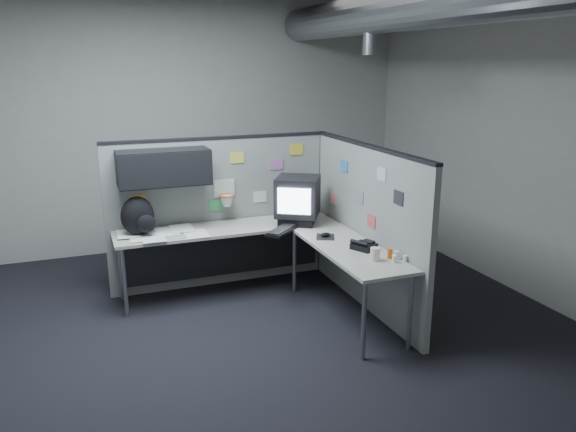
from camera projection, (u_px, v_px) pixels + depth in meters
name	position (u px, v px, depth m)	size (l,w,h in m)	color
room	(327.00, 96.00, 4.80)	(5.62, 5.62, 3.22)	black
partition_back	(206.00, 198.00, 5.92)	(2.44, 0.42, 1.63)	gray
partition_right	(366.00, 226.00, 5.52)	(0.07, 2.23, 1.63)	gray
desk	(259.00, 243.00, 5.68)	(2.31, 2.11, 0.73)	#A9A499
monitor	(298.00, 199.00, 5.91)	(0.59, 0.59, 0.49)	black
keyboard	(282.00, 230.00, 5.64)	(0.43, 0.42, 0.04)	black
mouse	(325.00, 236.00, 5.47)	(0.24, 0.26, 0.05)	black
phone	(364.00, 246.00, 5.11)	(0.25, 0.25, 0.09)	black
bottles	(395.00, 256.00, 4.83)	(0.14, 0.17, 0.09)	silver
cup	(375.00, 254.00, 4.81)	(0.08, 0.08, 0.11)	silver
papers	(162.00, 234.00, 5.56)	(0.86, 0.56, 0.02)	white
backpack	(138.00, 217.00, 5.47)	(0.36, 0.32, 0.39)	black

